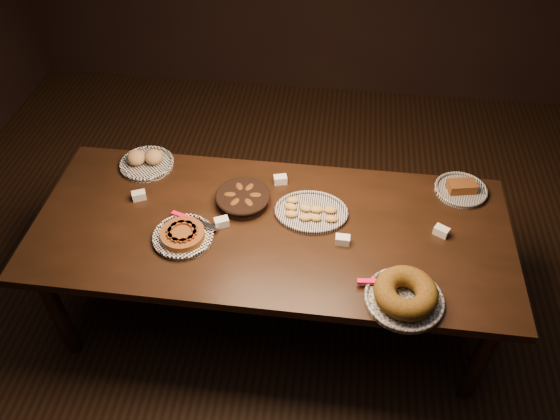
# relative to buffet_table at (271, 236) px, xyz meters

# --- Properties ---
(ground) EXTENTS (5.00, 5.00, 0.00)m
(ground) POSITION_rel_buffet_table_xyz_m (0.00, 0.00, -0.68)
(ground) COLOR black
(ground) RESTS_ON ground
(buffet_table) EXTENTS (2.40, 1.00, 0.75)m
(buffet_table) POSITION_rel_buffet_table_xyz_m (0.00, 0.00, 0.00)
(buffet_table) COLOR black
(buffet_table) RESTS_ON ground
(apple_tart_plate) EXTENTS (0.32, 0.30, 0.06)m
(apple_tart_plate) POSITION_rel_buffet_table_xyz_m (-0.42, -0.14, 0.10)
(apple_tart_plate) COLOR white
(apple_tart_plate) RESTS_ON buffet_table
(madeleine_platter) EXTENTS (0.37, 0.31, 0.04)m
(madeleine_platter) POSITION_rel_buffet_table_xyz_m (0.19, 0.11, 0.09)
(madeleine_platter) COLOR black
(madeleine_platter) RESTS_ON buffet_table
(bundt_cake_plate) EXTENTS (0.39, 0.35, 0.11)m
(bundt_cake_plate) POSITION_rel_buffet_table_xyz_m (0.65, -0.38, 0.12)
(bundt_cake_plate) COLOR black
(bundt_cake_plate) RESTS_ON buffet_table
(croissant_basket) EXTENTS (0.30, 0.30, 0.07)m
(croissant_basket) POSITION_rel_buffet_table_xyz_m (-0.17, 0.14, 0.11)
(croissant_basket) COLOR black
(croissant_basket) RESTS_ON buffet_table
(bread_roll_plate) EXTENTS (0.30, 0.30, 0.09)m
(bread_roll_plate) POSITION_rel_buffet_table_xyz_m (-0.76, 0.38, 0.10)
(bread_roll_plate) COLOR white
(bread_roll_plate) RESTS_ON buffet_table
(loaf_plate) EXTENTS (0.28, 0.28, 0.06)m
(loaf_plate) POSITION_rel_buffet_table_xyz_m (0.97, 0.38, 0.09)
(loaf_plate) COLOR black
(loaf_plate) RESTS_ON buffet_table
(tent_cards) EXTENTS (1.64, 0.45, 0.04)m
(tent_cards) POSITION_rel_buffet_table_xyz_m (0.05, 0.08, 0.10)
(tent_cards) COLOR white
(tent_cards) RESTS_ON buffet_table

